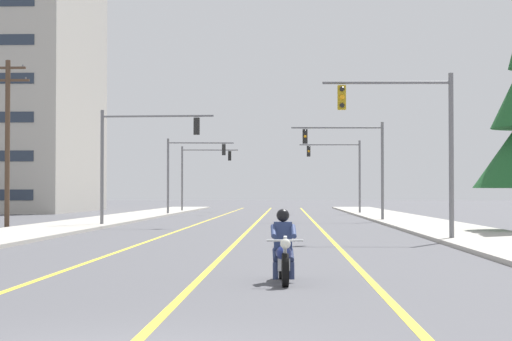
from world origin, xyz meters
TOP-DOWN VIEW (x-y plane):
  - lane_stripe_center at (0.04, 45.00)m, footprint 0.16×100.00m
  - lane_stripe_left at (-3.25, 45.00)m, footprint 0.16×100.00m
  - lane_stripe_right at (3.54, 45.00)m, footprint 0.16×100.00m
  - sidewalk_kerb_right at (9.45, 40.00)m, footprint 4.40×110.00m
  - sidewalk_kerb_left at (-9.45, 40.00)m, footprint 4.40×110.00m
  - motorcycle_with_rider at (1.77, 8.27)m, footprint 0.70×2.19m
  - traffic_signal_near_right at (6.53, 23.19)m, footprint 4.82×0.41m
  - traffic_signal_near_left at (-6.17, 37.01)m, footprint 6.06×0.50m
  - traffic_signal_mid_right at (6.14, 45.53)m, footprint 5.75×0.53m
  - traffic_signal_mid_left at (-6.19, 61.74)m, footprint 5.40×0.63m
  - traffic_signal_far_right at (6.54, 64.85)m, footprint 5.14×0.41m
  - traffic_signal_far_left at (-6.45, 73.54)m, footprint 5.38×0.56m
  - utility_pole_left_near at (-12.69, 35.97)m, footprint 2.25×0.26m

SIDE VIEW (x-z plane):
  - lane_stripe_center at x=0.04m, z-range 0.00..0.01m
  - lane_stripe_left at x=-3.25m, z-range 0.00..0.01m
  - lane_stripe_right at x=3.54m, z-range 0.00..0.01m
  - sidewalk_kerb_right at x=9.45m, z-range 0.00..0.14m
  - sidewalk_kerb_left at x=-9.45m, z-range 0.00..0.14m
  - motorcycle_with_rider at x=1.77m, z-range -0.14..1.32m
  - traffic_signal_near_right at x=6.53m, z-range 0.99..7.19m
  - traffic_signal_far_right at x=6.54m, z-range 1.01..7.21m
  - traffic_signal_far_left at x=-6.45m, z-range 1.03..7.23m
  - traffic_signal_mid_left at x=-6.19m, z-range 1.03..7.23m
  - traffic_signal_mid_right at x=6.14m, z-range 1.05..7.25m
  - traffic_signal_near_left at x=-6.17m, z-range 1.07..7.27m
  - utility_pole_left_near at x=-12.69m, z-range 0.34..9.06m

